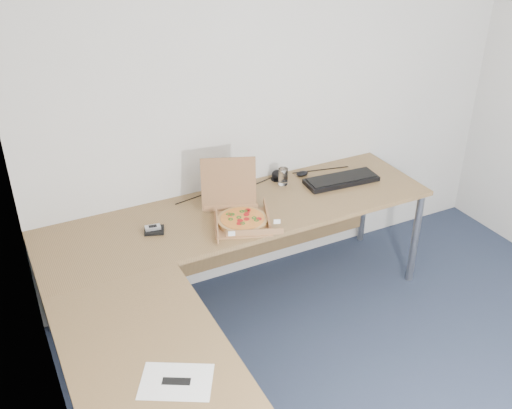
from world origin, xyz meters
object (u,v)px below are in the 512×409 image
keyboard (341,180)px  desk (220,263)px  pizza_box (241,216)px  drinking_glass (283,176)px  wallet (154,230)px

keyboard → desk: bearing=-152.7°
pizza_box → keyboard: size_ratio=0.78×
pizza_box → keyboard: bearing=33.0°
desk → pizza_box: bearing=48.0°
pizza_box → drinking_glass: pizza_box is taller
desk → drinking_glass: 0.97m
desk → keyboard: keyboard is taller
desk → keyboard: 1.20m
drinking_glass → wallet: drinking_glass is taller
desk → wallet: size_ratio=22.21×
pizza_box → wallet: 0.52m
wallet → pizza_box: bearing=5.4°
drinking_glass → wallet: (-0.97, -0.19, -0.05)m
keyboard → wallet: keyboard is taller
keyboard → wallet: bearing=-174.0°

